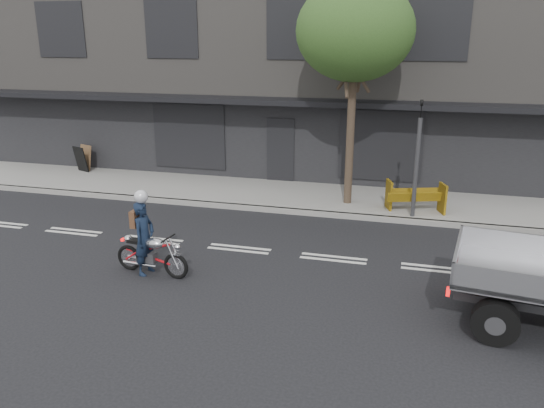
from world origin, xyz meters
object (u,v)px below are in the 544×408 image
(traffic_light_pole, at_px, (416,166))
(construction_barrier, at_px, (415,198))
(rider, at_px, (144,238))
(motorcycle, at_px, (152,253))
(street_tree, at_px, (355,32))
(sandwich_board, at_px, (81,159))

(traffic_light_pole, distance_m, construction_barrier, 1.08)
(traffic_light_pole, height_order, rider, traffic_light_pole)
(motorcycle, xyz_separation_m, construction_barrier, (5.68, 5.54, 0.12))
(street_tree, height_order, sandwich_board, street_tree)
(street_tree, distance_m, sandwich_board, 11.51)
(traffic_light_pole, distance_m, rider, 7.85)
(traffic_light_pole, relative_size, motorcycle, 1.88)
(street_tree, height_order, construction_barrier, street_tree)
(rider, distance_m, construction_barrier, 8.04)
(construction_barrier, bearing_deg, traffic_light_pole, -98.74)
(traffic_light_pole, distance_m, sandwich_board, 12.69)
(construction_barrier, distance_m, sandwich_board, 12.64)
(motorcycle, relative_size, sandwich_board, 1.89)
(traffic_light_pole, relative_size, construction_barrier, 2.12)
(street_tree, relative_size, traffic_light_pole, 1.93)
(construction_barrier, bearing_deg, street_tree, 164.63)
(motorcycle, bearing_deg, sandwich_board, 139.67)
(street_tree, bearing_deg, motorcycle, -120.79)
(street_tree, distance_m, construction_barrier, 5.12)
(rider, distance_m, sandwich_board, 10.01)
(rider, bearing_deg, traffic_light_pole, -40.51)
(rider, height_order, sandwich_board, rider)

